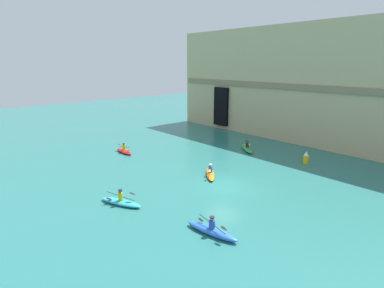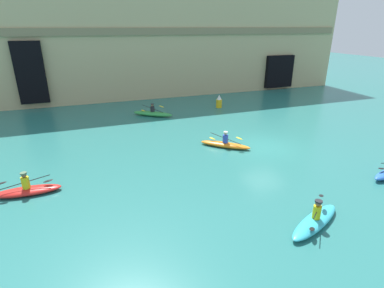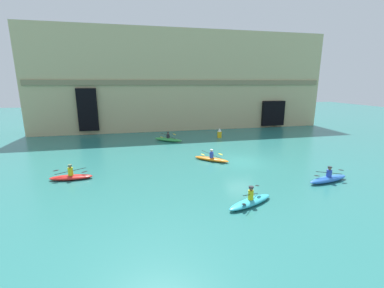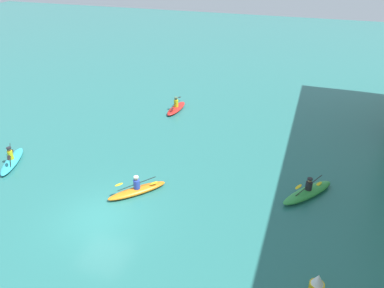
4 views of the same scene
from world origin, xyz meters
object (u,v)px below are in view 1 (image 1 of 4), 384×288
kayak_green (247,148)px  kayak_red (124,151)px  kayak_orange (210,173)px  kayak_cyan (121,202)px  kayak_blue (212,230)px  marker_buoy (306,158)px

kayak_green → kayak_red: (-8.41, -10.67, -0.02)m
kayak_orange → kayak_cyan: bearing=-50.4°
kayak_red → kayak_orange: 11.31m
kayak_green → kayak_cyan: bearing=134.9°
kayak_red → kayak_blue: bearing=168.6°
kayak_green → kayak_orange: 9.02m
kayak_blue → marker_buoy: bearing=-91.2°
kayak_green → kayak_orange: bearing=144.3°
kayak_blue → kayak_red: 18.21m
kayak_blue → marker_buoy: size_ratio=2.83×
kayak_green → kayak_blue: (9.25, -15.13, 0.01)m
kayak_green → kayak_red: kayak_red is taller
kayak_cyan → kayak_orange: bearing=64.7°
kayak_red → marker_buoy: 18.83m
kayak_red → marker_buoy: marker_buoy is taller
kayak_orange → marker_buoy: bearing=108.8°
kayak_red → marker_buoy: bearing=-140.1°
kayak_green → kayak_red: bearing=88.5°
kayak_blue → kayak_orange: kayak_blue is taller
kayak_blue → kayak_cyan: 7.11m
kayak_blue → kayak_red: bearing=-24.9°
kayak_blue → kayak_cyan: size_ratio=1.04×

